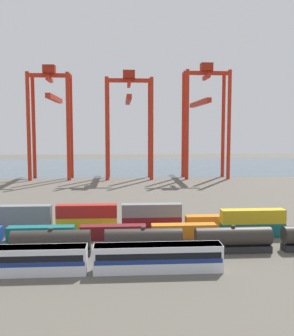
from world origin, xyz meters
TOP-DOWN VIEW (x-y plane):
  - ground_plane at (0.00, 40.00)m, footprint 420.00×420.00m
  - harbour_water at (0.00, 144.54)m, footprint 400.00×110.00m
  - passenger_train at (-3.33, -19.98)m, footprint 37.56×3.14m
  - freight_tank_row at (4.68, -11.85)m, footprint 71.98×3.02m
  - shipping_container_1 at (-13.54, -2.83)m, footprint 12.10×2.44m
  - shipping_container_2 at (-0.40, -2.83)m, footprint 12.10×2.44m
  - shipping_container_3 at (12.74, -2.83)m, footprint 12.10×2.44m
  - shipping_container_4 at (25.88, -2.83)m, footprint 12.10×2.44m
  - shipping_container_5 at (25.88, -2.83)m, footprint 12.10×2.44m
  - shipping_container_7 at (-18.87, 4.13)m, footprint 12.10×2.44m
  - shipping_container_8 at (-18.87, 4.13)m, footprint 12.10×2.44m
  - shipping_container_9 at (-5.80, 4.13)m, footprint 12.10×2.44m
  - shipping_container_10 at (-5.80, 4.13)m, footprint 12.10×2.44m
  - shipping_container_11 at (7.27, 4.13)m, footprint 12.10×2.44m
  - shipping_container_12 at (7.27, 4.13)m, footprint 12.10×2.44m
  - shipping_container_13 at (20.34, 4.13)m, footprint 12.10×2.44m
  - gantry_crane_west at (-27.18, 90.98)m, footprint 16.99×33.93m
  - gantry_crane_central at (4.65, 91.59)m, footprint 19.29×37.80m
  - gantry_crane_east at (36.48, 91.64)m, footprint 18.78×38.83m

SIDE VIEW (x-z plane):
  - ground_plane at x=0.00m, z-range 0.00..0.00m
  - harbour_water at x=0.00m, z-range 0.00..0.01m
  - shipping_container_1 at x=-13.54m, z-range 0.00..2.60m
  - shipping_container_2 at x=-0.40m, z-range 0.00..2.60m
  - shipping_container_3 at x=12.74m, z-range 0.00..2.60m
  - shipping_container_4 at x=25.88m, z-range 0.00..2.60m
  - shipping_container_7 at x=-18.87m, z-range 0.00..2.60m
  - shipping_container_9 at x=-5.80m, z-range 0.00..2.60m
  - shipping_container_11 at x=7.27m, z-range 0.00..2.60m
  - shipping_container_13 at x=20.34m, z-range 0.00..2.60m
  - freight_tank_row at x=4.68m, z-range -0.10..4.38m
  - passenger_train at x=-3.33m, z-range 0.19..4.09m
  - shipping_container_5 at x=25.88m, z-range 2.60..5.20m
  - shipping_container_8 at x=-18.87m, z-range 2.60..5.20m
  - shipping_container_10 at x=-5.80m, z-range 2.60..5.20m
  - shipping_container_12 at x=7.27m, z-range 2.60..5.20m
  - gantry_crane_central at x=4.65m, z-range 5.29..49.33m
  - gantry_crane_west at x=-27.18m, z-range 4.90..50.68m
  - gantry_crane_east at x=36.48m, z-range 4.62..51.89m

